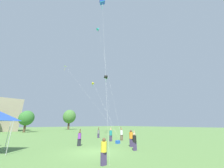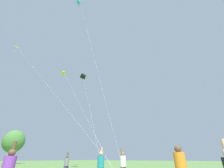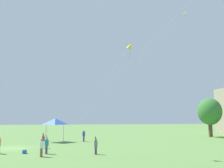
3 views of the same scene
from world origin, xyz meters
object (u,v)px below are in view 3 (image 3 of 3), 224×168
festival_tent (55,122)px  kite_white_delta_2 (184,14)px  person_white_shirt (42,147)px  person_blue_shirt (84,135)px  person_purple_shirt (43,141)px  person_grey_shirt (96,146)px  cooler_box (25,152)px  person_teal_shirt (47,145)px  kite_yellow_diamond_4 (130,46)px

festival_tent → kite_white_delta_2: (11.44, 16.71, 14.42)m
festival_tent → kite_white_delta_2: size_ratio=0.20×
person_white_shirt → person_blue_shirt: bearing=-1.8°
person_purple_shirt → person_grey_shirt: size_ratio=1.02×
festival_tent → person_blue_shirt: 5.03m
festival_tent → person_purple_shirt: (7.85, -1.23, -2.26)m
festival_tent → person_blue_shirt: size_ratio=2.04×
person_blue_shirt → person_purple_shirt: (7.57, -5.75, -0.07)m
person_grey_shirt → festival_tent: bearing=-27.3°
person_blue_shirt → person_grey_shirt: size_ratio=0.99×
person_purple_shirt → person_white_shirt: bearing=56.2°
person_purple_shirt → cooler_box: bearing=35.0°
person_purple_shirt → festival_tent: bearing=-135.5°
person_white_shirt → person_purple_shirt: person_white_shirt is taller
person_purple_shirt → person_teal_shirt: 5.46m
person_purple_shirt → person_teal_shirt: (5.41, 0.71, 0.06)m
festival_tent → person_purple_shirt: bearing=-8.9°
person_white_shirt → person_purple_shirt: 7.32m
person_purple_shirt → person_grey_shirt: 8.86m
person_grey_shirt → person_teal_shirt: bearing=30.6°
festival_tent → person_teal_shirt: bearing=-2.2°
person_grey_shirt → kite_white_delta_2: (-3.16, 12.20, 16.70)m
person_teal_shirt → person_blue_shirt: bearing=-115.3°
festival_tent → cooler_box: size_ratio=7.00×
cooler_box → person_blue_shirt: size_ratio=0.29×
cooler_box → kite_white_delta_2: kite_white_delta_2 is taller
person_grey_shirt → person_purple_shirt: bearing=-4.1°
person_teal_shirt → cooler_box: bearing=-22.3°
person_purple_shirt → person_grey_shirt: person_purple_shirt is taller
person_blue_shirt → person_white_shirt: size_ratio=0.90×
festival_tent → person_purple_shirt: festival_tent is taller
person_grey_shirt → cooler_box: bearing=29.6°
person_white_shirt → kite_white_delta_2: size_ratio=0.11×
person_blue_shirt → person_grey_shirt: bearing=-176.2°
cooler_box → kite_yellow_diamond_4: 15.96m
festival_tent → person_grey_shirt: size_ratio=2.02×
festival_tent → kite_yellow_diamond_4: 19.12m
festival_tent → kite_white_delta_2: 24.86m
cooler_box → person_white_shirt: size_ratio=0.26×
person_blue_shirt → person_white_shirt: person_white_shirt is taller
festival_tent → person_white_shirt: bearing=-3.3°
kite_yellow_diamond_4 → person_grey_shirt: bearing=-98.6°
festival_tent → person_grey_shirt: bearing=17.1°
person_purple_shirt → kite_yellow_diamond_4: 15.94m
cooler_box → person_purple_shirt: 4.97m
person_purple_shirt → person_teal_shirt: bearing=60.9°
person_purple_shirt → person_grey_shirt: bearing=93.7°
person_blue_shirt → kite_white_delta_2: kite_white_delta_2 is taller
cooler_box → person_white_shirt: 3.35m
kite_yellow_diamond_4 → kite_white_delta_2: bearing=113.4°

